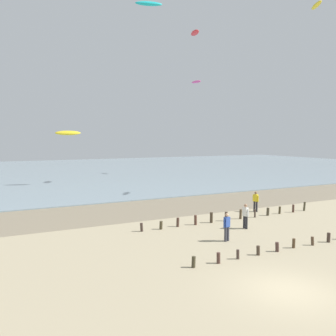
% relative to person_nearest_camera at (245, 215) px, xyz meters
% --- Properties ---
extents(ground_plane, '(160.00, 160.00, 0.00)m').
position_rel_person_nearest_camera_xyz_m(ground_plane, '(-4.98, -8.85, -0.92)').
color(ground_plane, tan).
extents(wet_sand_strip, '(120.00, 8.35, 0.01)m').
position_rel_person_nearest_camera_xyz_m(wet_sand_strip, '(-4.98, 9.44, -0.91)').
color(wet_sand_strip, '#84755B').
rests_on(wet_sand_strip, ground).
extents(sea, '(160.00, 70.00, 0.10)m').
position_rel_person_nearest_camera_xyz_m(sea, '(-4.98, 48.61, -0.87)').
color(sea, '#7F939E').
rests_on(sea, ground).
extents(groyne_near, '(13.47, 0.33, 0.62)m').
position_rel_person_nearest_camera_xyz_m(groyne_near, '(-0.38, -4.82, -0.65)').
color(groyne_near, '#3F3927').
rests_on(groyne_near, ground).
extents(groyne_mid, '(15.32, 0.32, 0.78)m').
position_rel_person_nearest_camera_xyz_m(groyne_mid, '(0.72, 2.52, -0.58)').
color(groyne_mid, '#3E3029').
rests_on(groyne_mid, ground).
extents(person_nearest_camera, '(0.26, 0.57, 1.71)m').
position_rel_person_nearest_camera_xyz_m(person_nearest_camera, '(0.00, 0.00, 0.00)').
color(person_nearest_camera, '#232328').
rests_on(person_nearest_camera, ground).
extents(person_by_waterline, '(0.32, 0.55, 1.71)m').
position_rel_person_nearest_camera_xyz_m(person_by_waterline, '(4.48, 4.17, 0.00)').
color(person_by_waterline, '#232328').
rests_on(person_by_waterline, ground).
extents(person_left_flank, '(0.56, 0.29, 1.71)m').
position_rel_person_nearest_camera_xyz_m(person_left_flank, '(-2.96, -1.90, 0.00)').
color(person_left_flank, '#383842').
rests_on(person_left_flank, ground).
extents(kite_aloft_1, '(3.39, 1.90, 0.84)m').
position_rel_person_nearest_camera_xyz_m(kite_aloft_1, '(-6.02, 28.31, 5.95)').
color(kite_aloft_1, yellow).
extents(kite_aloft_3, '(1.55, 2.71, 0.57)m').
position_rel_person_nearest_camera_xyz_m(kite_aloft_3, '(9.92, 23.18, 19.31)').
color(kite_aloft_3, red).
extents(kite_aloft_4, '(2.88, 1.74, 0.75)m').
position_rel_person_nearest_camera_xyz_m(kite_aloft_4, '(-0.66, 14.58, 18.61)').
color(kite_aloft_4, '#19B2B7').
extents(kite_aloft_5, '(1.00, 2.40, 0.45)m').
position_rel_person_nearest_camera_xyz_m(kite_aloft_5, '(16.50, 33.48, 14.71)').
color(kite_aloft_5, '#E54C99').
extents(kite_aloft_6, '(1.98, 2.48, 0.65)m').
position_rel_person_nearest_camera_xyz_m(kite_aloft_6, '(15.99, 8.57, 19.25)').
color(kite_aloft_6, yellow).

